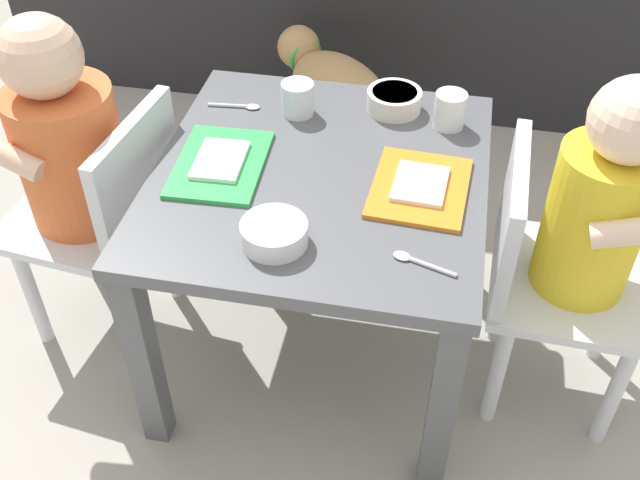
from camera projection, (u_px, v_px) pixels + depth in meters
name	position (u px, v px, depth m)	size (l,w,h in m)	color
ground_plane	(320.00, 343.00, 1.55)	(7.00, 7.00, 0.00)	#9E998E
dining_table	(320.00, 206.00, 1.30)	(0.56, 0.59, 0.44)	#515459
seated_child_left	(75.00, 154.00, 1.32)	(0.31, 0.31, 0.68)	silver
seated_child_right	(587.00, 221.00, 1.19)	(0.29, 0.29, 0.68)	silver
dog	(336.00, 91.00, 1.89)	(0.38, 0.39, 0.31)	tan
food_tray_left	(220.00, 163.00, 1.26)	(0.15, 0.21, 0.02)	green
food_tray_right	(420.00, 187.00, 1.21)	(0.16, 0.20, 0.02)	orange
water_cup_left	(450.00, 112.00, 1.34)	(0.06, 0.06, 0.07)	white
water_cup_right	(298.00, 100.00, 1.37)	(0.06, 0.06, 0.06)	white
veggie_bowl_near	(394.00, 100.00, 1.38)	(0.10, 0.10, 0.04)	silver
cereal_bowl_right_side	(274.00, 233.00, 1.11)	(0.10, 0.10, 0.04)	white
spoon_by_left_tray	(240.00, 106.00, 1.40)	(0.10, 0.02, 0.01)	silver
spoon_by_right_tray	(418.00, 262.00, 1.09)	(0.10, 0.04, 0.01)	silver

